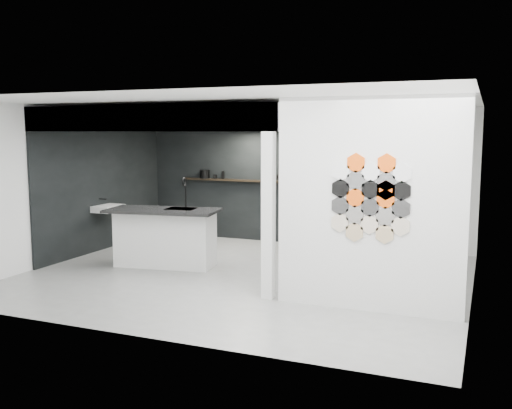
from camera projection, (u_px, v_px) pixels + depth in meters
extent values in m
cube|color=slate|center=(243.00, 276.00, 9.32)|extent=(7.00, 6.00, 0.01)
cube|color=silver|center=(369.00, 205.00, 7.39)|extent=(2.45, 0.15, 2.80)
cube|color=black|center=(243.00, 186.00, 12.39)|extent=(4.40, 0.04, 2.35)
cube|color=black|center=(104.00, 190.00, 11.40)|extent=(0.04, 4.00, 2.35)
cube|color=silver|center=(200.00, 120.00, 10.40)|extent=(4.40, 4.00, 0.40)
cube|color=silver|center=(268.00, 216.00, 7.95)|extent=(0.16, 0.16, 2.35)
cube|color=silver|center=(140.00, 118.00, 8.64)|extent=(4.40, 0.16, 0.40)
cube|color=silver|center=(108.00, 208.00, 11.17)|extent=(0.40, 0.60, 0.12)
cube|color=black|center=(245.00, 181.00, 12.24)|extent=(3.00, 0.15, 0.04)
cube|color=silver|center=(165.00, 239.00, 9.97)|extent=(1.77, 0.88, 0.97)
cube|color=black|center=(163.00, 210.00, 9.82)|extent=(2.03, 1.14, 0.05)
cube|color=black|center=(181.00, 209.00, 9.89)|extent=(0.57, 0.50, 0.02)
cylinder|color=black|center=(186.00, 194.00, 10.08)|extent=(0.03, 0.03, 0.45)
torus|color=black|center=(184.00, 182.00, 9.99)|extent=(0.05, 0.16, 0.16)
cylinder|color=black|center=(205.00, 174.00, 12.59)|extent=(0.27, 0.27, 0.18)
ellipsoid|color=black|center=(281.00, 177.00, 11.92)|extent=(0.21, 0.21, 0.17)
cylinder|color=gray|center=(305.00, 179.00, 11.72)|extent=(0.20, 0.20, 0.11)
cylinder|color=gray|center=(305.00, 178.00, 11.72)|extent=(0.12, 0.12, 0.16)
cylinder|color=black|center=(223.00, 175.00, 12.43)|extent=(0.08, 0.08, 0.17)
cylinder|color=black|center=(215.00, 177.00, 12.50)|extent=(0.08, 0.08, 0.09)
cylinder|color=beige|center=(340.00, 223.00, 7.48)|extent=(0.26, 0.02, 0.26)
cylinder|color=#2D2D2D|center=(340.00, 206.00, 7.45)|extent=(0.26, 0.02, 0.26)
cylinder|color=black|center=(341.00, 188.00, 7.42)|extent=(0.26, 0.02, 0.26)
cylinder|color=white|center=(341.00, 171.00, 7.39)|extent=(0.26, 0.02, 0.26)
cylinder|color=tan|center=(354.00, 232.00, 7.42)|extent=(0.26, 0.02, 0.26)
cylinder|color=#66635E|center=(355.00, 215.00, 7.39)|extent=(0.26, 0.02, 0.26)
cylinder|color=#F2530C|center=(355.00, 198.00, 7.36)|extent=(0.26, 0.02, 0.26)
cylinder|color=black|center=(356.00, 180.00, 7.33)|extent=(0.26, 0.02, 0.26)
cylinder|color=#F2530C|center=(356.00, 163.00, 7.30)|extent=(0.26, 0.02, 0.26)
cylinder|color=beige|center=(370.00, 224.00, 7.33)|extent=(0.26, 0.02, 0.26)
cylinder|color=#2D2D2D|center=(370.00, 207.00, 7.30)|extent=(0.26, 0.02, 0.26)
cylinder|color=black|center=(370.00, 190.00, 7.27)|extent=(0.26, 0.02, 0.26)
cylinder|color=white|center=(371.00, 172.00, 7.25)|extent=(0.26, 0.02, 0.26)
cylinder|color=tan|center=(385.00, 234.00, 7.27)|extent=(0.26, 0.02, 0.26)
cylinder|color=#66635E|center=(385.00, 217.00, 7.24)|extent=(0.26, 0.02, 0.26)
cylinder|color=#F2530C|center=(386.00, 199.00, 7.22)|extent=(0.26, 0.02, 0.26)
cylinder|color=black|center=(386.00, 181.00, 7.19)|extent=(0.26, 0.02, 0.26)
cylinder|color=#F2530C|center=(387.00, 164.00, 7.16)|extent=(0.26, 0.02, 0.26)
cylinder|color=beige|center=(400.00, 226.00, 7.19)|extent=(0.26, 0.02, 0.26)
cylinder|color=#2D2D2D|center=(401.00, 209.00, 7.16)|extent=(0.26, 0.02, 0.26)
cylinder|color=black|center=(402.00, 191.00, 7.13)|extent=(0.26, 0.02, 0.26)
cylinder|color=white|center=(402.00, 173.00, 7.10)|extent=(0.26, 0.02, 0.26)
cylinder|color=#F2530C|center=(386.00, 190.00, 7.20)|extent=(0.26, 0.02, 0.26)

